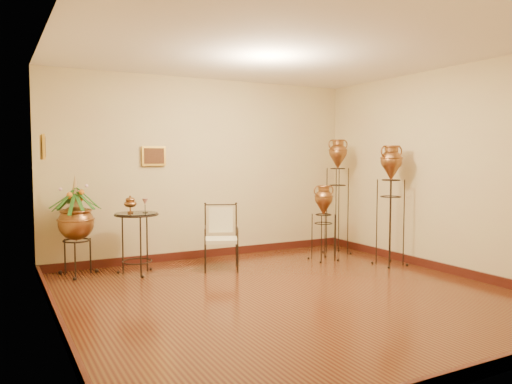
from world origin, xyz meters
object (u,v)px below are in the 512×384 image
armchair (221,237)px  planter_urn (76,218)px  amphora_mid (391,204)px  side_table (137,242)px  amphora_tall (337,195)px

armchair → planter_urn: bearing=-174.8°
amphora_mid → planter_urn: bearing=160.6°
amphora_mid → planter_urn: 4.42m
amphora_mid → side_table: amphora_mid is taller
amphora_mid → amphora_tall: bearing=97.9°
side_table → amphora_tall: bearing=-2.1°
armchair → side_table: size_ratio=0.87×
armchair → amphora_mid: bearing=2.1°
side_table → amphora_mid: bearing=-19.1°
planter_urn → side_table: planter_urn is taller
amphora_tall → amphora_mid: size_ratio=1.06×
amphora_tall → side_table: (-3.28, 0.12, -0.53)m
planter_urn → side_table: 0.85m
amphora_tall → amphora_mid: amphora_tall is taller
planter_urn → armchair: 1.96m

